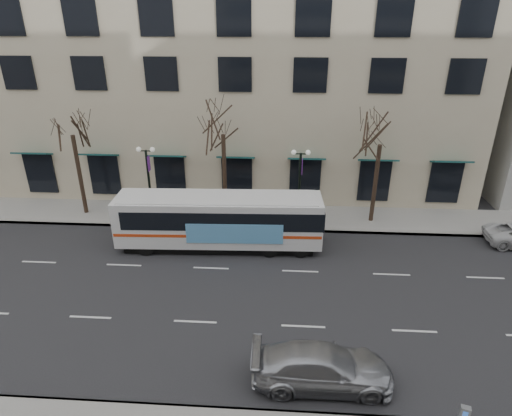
# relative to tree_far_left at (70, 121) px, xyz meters

# --- Properties ---
(ground) EXTENTS (160.00, 160.00, 0.00)m
(ground) POSITION_rel_tree_far_left_xyz_m (10.00, -8.80, -6.70)
(ground) COLOR black
(ground) RESTS_ON ground
(sidewalk_far) EXTENTS (80.00, 4.00, 0.15)m
(sidewalk_far) POSITION_rel_tree_far_left_xyz_m (15.00, 0.20, -6.62)
(sidewalk_far) COLOR gray
(sidewalk_far) RESTS_ON ground
(building_hotel) EXTENTS (40.00, 20.00, 24.00)m
(building_hotel) POSITION_rel_tree_far_left_xyz_m (8.00, 12.20, 5.30)
(building_hotel) COLOR #BFB092
(building_hotel) RESTS_ON ground
(tree_far_left) EXTENTS (3.60, 3.60, 8.34)m
(tree_far_left) POSITION_rel_tree_far_left_xyz_m (0.00, 0.00, 0.00)
(tree_far_left) COLOR black
(tree_far_left) RESTS_ON ground
(tree_far_mid) EXTENTS (3.60, 3.60, 8.55)m
(tree_far_mid) POSITION_rel_tree_far_left_xyz_m (10.00, 0.00, 0.21)
(tree_far_mid) COLOR black
(tree_far_mid) RESTS_ON ground
(tree_far_right) EXTENTS (3.60, 3.60, 8.06)m
(tree_far_right) POSITION_rel_tree_far_left_xyz_m (20.00, 0.00, -0.28)
(tree_far_right) COLOR black
(tree_far_right) RESTS_ON ground
(lamp_post_left) EXTENTS (1.22, 0.45, 5.21)m
(lamp_post_left) POSITION_rel_tree_far_left_xyz_m (5.01, -0.60, -3.75)
(lamp_post_left) COLOR black
(lamp_post_left) RESTS_ON ground
(lamp_post_right) EXTENTS (1.22, 0.45, 5.21)m
(lamp_post_right) POSITION_rel_tree_far_left_xyz_m (15.01, -0.60, -3.75)
(lamp_post_right) COLOR black
(lamp_post_right) RESTS_ON ground
(city_bus) EXTENTS (12.30, 3.12, 3.31)m
(city_bus) POSITION_rel_tree_far_left_xyz_m (10.25, -3.97, -4.89)
(city_bus) COLOR silver
(city_bus) RESTS_ON ground
(silver_car) EXTENTS (5.45, 2.29, 1.57)m
(silver_car) POSITION_rel_tree_far_left_xyz_m (15.57, -14.31, -5.91)
(silver_car) COLOR #A3A5AB
(silver_car) RESTS_ON ground
(pay_station) EXTENTS (0.35, 0.27, 1.42)m
(pay_station) POSITION_rel_tree_far_left_xyz_m (19.94, -16.55, -5.52)
(pay_station) COLOR slate
(pay_station) RESTS_ON sidewalk_near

